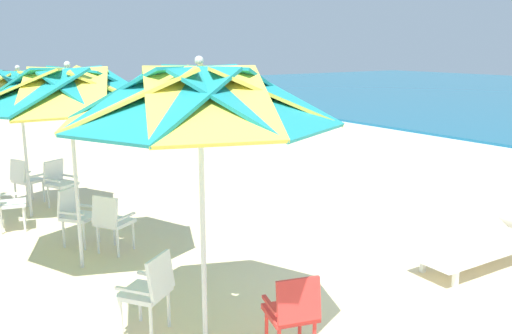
# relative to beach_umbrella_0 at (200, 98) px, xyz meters

# --- Properties ---
(ground_plane) EXTENTS (80.00, 80.00, 0.00)m
(ground_plane) POSITION_rel_beach_umbrella_0_xyz_m (0.68, 3.00, -2.46)
(ground_plane) COLOR beige
(beach_umbrella_0) EXTENTS (2.55, 2.55, 2.83)m
(beach_umbrella_0) POSITION_rel_beach_umbrella_0_xyz_m (0.00, 0.00, 0.00)
(beach_umbrella_0) COLOR silver
(beach_umbrella_0) RESTS_ON ground
(plastic_chair_0) EXTENTS (0.63, 0.62, 0.87)m
(plastic_chair_0) POSITION_rel_beach_umbrella_0_xyz_m (-0.58, -0.31, -1.96)
(plastic_chair_0) COLOR white
(plastic_chair_0) RESTS_ON ground
(plastic_chair_1) EXTENTS (0.57, 0.55, 0.87)m
(plastic_chair_1) POSITION_rel_beach_umbrella_0_xyz_m (0.63, 0.59, -1.96)
(plastic_chair_1) COLOR red
(plastic_chair_1) RESTS_ON ground
(beach_umbrella_1) EXTENTS (2.55, 2.55, 2.73)m
(beach_umbrella_1) POSITION_rel_beach_umbrella_0_xyz_m (-2.68, -0.36, -0.09)
(beach_umbrella_1) COLOR silver
(beach_umbrella_1) RESTS_ON ground
(plastic_chair_2) EXTENTS (0.60, 0.62, 0.87)m
(plastic_chair_2) POSITION_rel_beach_umbrella_0_xyz_m (-2.95, 0.18, -1.96)
(plastic_chair_2) COLOR white
(plastic_chair_2) RESTS_ON ground
(plastic_chair_3) EXTENTS (0.63, 0.62, 0.87)m
(plastic_chair_3) POSITION_rel_beach_umbrella_0_xyz_m (-3.59, -0.13, -1.96)
(plastic_chair_3) COLOR white
(plastic_chair_3) RESTS_ON ground
(beach_umbrella_2) EXTENTS (2.15, 2.15, 2.60)m
(beach_umbrella_2) POSITION_rel_beach_umbrella_0_xyz_m (-5.42, -0.37, -0.24)
(beach_umbrella_2) COLOR silver
(beach_umbrella_2) RESTS_ON ground
(plastic_chair_4) EXTENTS (0.60, 0.58, 0.87)m
(plastic_chair_4) POSITION_rel_beach_umbrella_0_xyz_m (-5.72, 0.22, -1.96)
(plastic_chair_4) COLOR white
(plastic_chair_4) RESTS_ON ground
(plastic_chair_5) EXTENTS (0.58, 0.60, 0.87)m
(plastic_chair_5) POSITION_rel_beach_umbrella_0_xyz_m (-6.26, -0.25, -1.96)
(plastic_chair_5) COLOR white
(plastic_chair_5) RESTS_ON ground
(plastic_chair_6) EXTENTS (0.53, 0.55, 0.87)m
(plastic_chair_6) POSITION_rel_beach_umbrella_0_xyz_m (-4.86, -0.85, -1.96)
(plastic_chair_6) COLOR white
(plastic_chair_6) RESTS_ON ground
(sun_lounger_1) EXTENTS (0.75, 2.18, 0.62)m
(sun_lounger_1) POSITION_rel_beach_umbrella_0_xyz_m (0.37, 4.08, -2.18)
(sun_lounger_1) COLOR white
(sun_lounger_1) RESTS_ON ground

